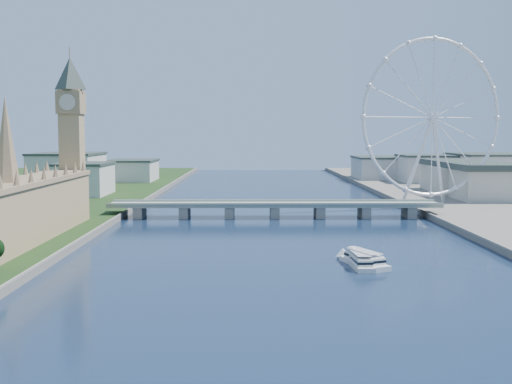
{
  "coord_description": "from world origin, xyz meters",
  "views": [
    {
      "loc": [
        -15.71,
        -125.18,
        55.39
      ],
      "look_at": [
        -13.1,
        210.0,
        25.18
      ],
      "focal_mm": 45.0,
      "sensor_mm": 36.0,
      "label": 1
    }
  ],
  "objects": [
    {
      "name": "parliament_range",
      "position": [
        -128.0,
        170.0,
        18.48
      ],
      "size": [
        24.0,
        200.0,
        70.0
      ],
      "color": "tan",
      "rests_on": "ground"
    },
    {
      "name": "big_ben",
      "position": [
        -128.0,
        278.0,
        66.57
      ],
      "size": [
        20.02,
        20.02,
        110.0
      ],
      "color": "tan",
      "rests_on": "ground"
    },
    {
      "name": "westminster_bridge",
      "position": [
        0.0,
        300.0,
        6.63
      ],
      "size": [
        220.0,
        22.0,
        9.5
      ],
      "color": "gray",
      "rests_on": "ground"
    },
    {
      "name": "london_eye",
      "position": [
        119.98,
        355.08,
        67.52
      ],
      "size": [
        113.6,
        39.12,
        124.3
      ],
      "color": "silver",
      "rests_on": "ground"
    },
    {
      "name": "county_hall",
      "position": [
        175.0,
        430.0,
        0.0
      ],
      "size": [
        54.0,
        144.0,
        35.0
      ],
      "primitive_type": null,
      "color": "beige",
      "rests_on": "ground"
    },
    {
      "name": "city_skyline",
      "position": [
        39.22,
        560.08,
        16.96
      ],
      "size": [
        505.0,
        280.0,
        32.0
      ],
      "color": "beige",
      "rests_on": "ground"
    },
    {
      "name": "tour_boat_near",
      "position": [
        32.23,
        141.38,
        0.0
      ],
      "size": [
        19.86,
        31.63,
        6.88
      ],
      "primitive_type": null,
      "rotation": [
        0.0,
        0.0,
        0.42
      ],
      "color": "white",
      "rests_on": "ground"
    },
    {
      "name": "tour_boat_far",
      "position": [
        29.88,
        139.01,
        0.0
      ],
      "size": [
        9.39,
        30.2,
        6.58
      ],
      "primitive_type": null,
      "rotation": [
        0.0,
        0.0,
        0.06
      ],
      "color": "silver",
      "rests_on": "ground"
    }
  ]
}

